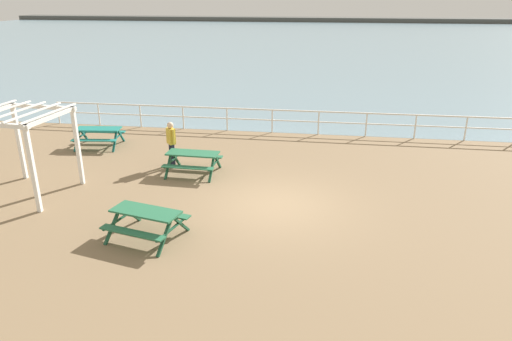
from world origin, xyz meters
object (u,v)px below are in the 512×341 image
picnic_table_mid_centre (146,217)px  visitor (171,141)px  picnic_table_far_left (99,133)px  lattice_pergola (22,133)px  picnic_table_near_right (193,158)px

picnic_table_mid_centre → visitor: (-1.06, 5.32, 0.36)m
picnic_table_far_left → lattice_pergola: lattice_pergola is taller
picnic_table_near_right → lattice_pergola: lattice_pergola is taller
lattice_pergola → picnic_table_far_left: bearing=95.9°
visitor → picnic_table_mid_centre: bearing=58.9°
visitor → lattice_pergola: size_ratio=0.61×
picnic_table_near_right → visitor: size_ratio=1.11×
picnic_table_far_left → picnic_table_mid_centre: bearing=-62.7°
picnic_table_near_right → lattice_pergola: 5.42m
visitor → lattice_pergola: bearing=-1.6°
picnic_table_mid_centre → visitor: size_ratio=1.26×
lattice_pergola → picnic_table_mid_centre: bearing=-20.4°
visitor → lattice_pergola: (-3.62, -3.13, 1.05)m
picnic_table_near_right → picnic_table_far_left: same height
picnic_table_near_right → lattice_pergola: bearing=-149.8°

